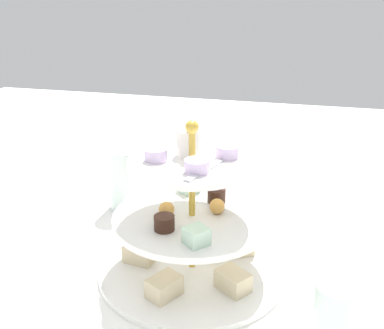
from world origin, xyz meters
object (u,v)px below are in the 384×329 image
object	(u,v)px
butter_knife_left	(312,212)
tiered_serving_stand	(192,229)
water_glass_tall_right	(125,179)
water_glass_mid_back	(335,315)

from	to	relation	value
butter_knife_left	tiered_serving_stand	bearing A→B (deg)	86.69
water_glass_tall_right	water_glass_mid_back	bearing A→B (deg)	-126.98
water_glass_tall_right	water_glass_mid_back	xyz separation A→B (m)	(-0.31, -0.41, -0.02)
tiered_serving_stand	butter_knife_left	xyz separation A→B (m)	(0.26, -0.19, -0.08)
tiered_serving_stand	water_glass_tall_right	distance (m)	0.27
tiered_serving_stand	water_glass_mid_back	bearing A→B (deg)	-118.06
tiered_serving_stand	water_glass_mid_back	xyz separation A→B (m)	(-0.11, -0.21, -0.03)
tiered_serving_stand	butter_knife_left	world-z (taller)	tiered_serving_stand
tiered_serving_stand	butter_knife_left	distance (m)	0.33
butter_knife_left	water_glass_mid_back	bearing A→B (deg)	126.60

